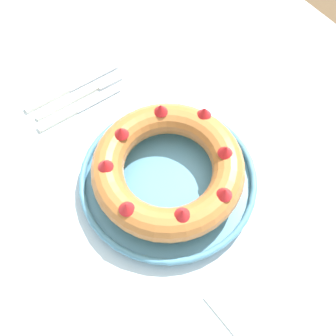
# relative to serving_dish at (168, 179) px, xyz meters

# --- Properties ---
(ground_plane) EXTENTS (8.00, 8.00, 0.00)m
(ground_plane) POSITION_rel_serving_dish_xyz_m (-0.01, -0.03, -0.75)
(ground_plane) COLOR brown
(dining_table) EXTENTS (1.58, 1.28, 0.73)m
(dining_table) POSITION_rel_serving_dish_xyz_m (-0.01, -0.03, -0.08)
(dining_table) COLOR silver
(dining_table) RESTS_ON ground_plane
(serving_dish) EXTENTS (0.34, 0.34, 0.03)m
(serving_dish) POSITION_rel_serving_dish_xyz_m (0.00, 0.00, 0.00)
(serving_dish) COLOR #518EB2
(serving_dish) RESTS_ON dining_table
(bundt_cake) EXTENTS (0.29, 0.29, 0.08)m
(bundt_cake) POSITION_rel_serving_dish_xyz_m (0.00, 0.00, 0.05)
(bundt_cake) COLOR #C67538
(bundt_cake) RESTS_ON serving_dish
(fork) EXTENTS (0.02, 0.21, 0.01)m
(fork) POSITION_rel_serving_dish_xyz_m (-0.29, -0.02, -0.01)
(fork) COLOR white
(fork) RESTS_ON dining_table
(serving_knife) EXTENTS (0.02, 0.23, 0.01)m
(serving_knife) POSITION_rel_serving_dish_xyz_m (-0.32, -0.05, -0.01)
(serving_knife) COLOR white
(serving_knife) RESTS_ON dining_table
(cake_knife) EXTENTS (0.02, 0.20, 0.01)m
(cake_knife) POSITION_rel_serving_dish_xyz_m (-0.26, -0.07, -0.01)
(cake_knife) COLOR white
(cake_knife) RESTS_ON dining_table
(napkin) EXTENTS (0.17, 0.12, 0.00)m
(napkin) POSITION_rel_serving_dish_xyz_m (0.29, -0.02, -0.01)
(napkin) COLOR white
(napkin) RESTS_ON dining_table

